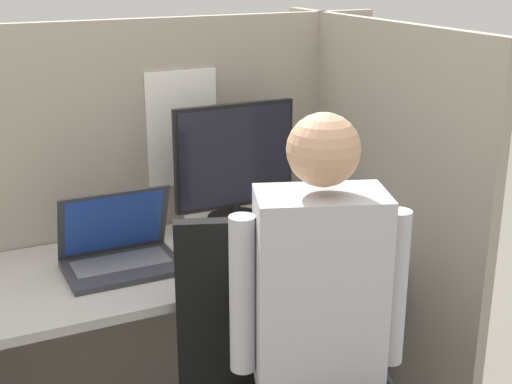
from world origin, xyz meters
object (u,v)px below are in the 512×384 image
object	(u,v)px
monitor	(235,163)
stapler	(318,213)
coffee_mug	(303,207)
paper_box	(236,226)
carrot_toy	(199,268)
laptop	(120,253)
person	(336,329)

from	to	relation	value
monitor	stapler	bearing A→B (deg)	-2.53
coffee_mug	paper_box	bearing A→B (deg)	-177.50
stapler	coffee_mug	bearing A→B (deg)	154.79
monitor	stapler	size ratio (longest dim) A/B	3.75
monitor	carrot_toy	size ratio (longest dim) A/B	3.61
laptop	coffee_mug	xyz separation A→B (m)	(0.76, 0.13, -0.00)
monitor	person	world-z (taller)	person
paper_box	coffee_mug	size ratio (longest dim) A/B	3.11
monitor	person	size ratio (longest dim) A/B	0.34
stapler	paper_box	bearing A→B (deg)	177.93
laptop	carrot_toy	size ratio (longest dim) A/B	2.91
stapler	coffee_mug	size ratio (longest dim) A/B	1.20
paper_box	laptop	size ratio (longest dim) A/B	0.85
paper_box	carrot_toy	bearing A→B (deg)	-132.57
carrot_toy	person	size ratio (longest dim) A/B	0.09
stapler	carrot_toy	bearing A→B (deg)	-156.33
paper_box	person	bearing A→B (deg)	-95.46
person	carrot_toy	bearing A→B (deg)	107.39
carrot_toy	coffee_mug	size ratio (longest dim) A/B	1.25
coffee_mug	stapler	bearing A→B (deg)	-25.21
stapler	person	xyz separation A→B (m)	(-0.42, -0.81, 0.01)
laptop	monitor	bearing A→B (deg)	13.94
paper_box	laptop	bearing A→B (deg)	-166.38
paper_box	laptop	xyz separation A→B (m)	(-0.47, -0.11, 0.02)
monitor	laptop	bearing A→B (deg)	-166.06
stapler	person	distance (m)	0.92
paper_box	coffee_mug	world-z (taller)	coffee_mug
paper_box	monitor	world-z (taller)	monitor
monitor	coffee_mug	distance (m)	0.36
paper_box	stapler	distance (m)	0.35
monitor	person	distance (m)	0.86
paper_box	monitor	size ratio (longest dim) A/B	0.69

